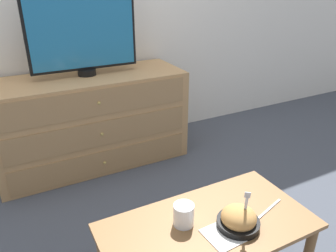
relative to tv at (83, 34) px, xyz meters
name	(u,v)px	position (x,y,z in m)	size (l,w,h in m)	color
ground_plane	(94,143)	(0.06, 0.26, -1.02)	(12.00, 12.00, 0.00)	#474C56
dresser	(92,121)	(-0.01, -0.04, -0.66)	(1.46, 0.55, 0.72)	tan
tv	(83,34)	(0.00, 0.00, 0.00)	(0.79, 0.14, 0.57)	black
coffee_table	(208,236)	(0.10, -1.52, -0.65)	(0.92, 0.48, 0.44)	olive
takeout_bowl	(238,219)	(0.20, -1.59, -0.55)	(0.18, 0.18, 0.20)	black
drink_cup	(184,216)	(0.00, -1.47, -0.54)	(0.09, 0.09, 0.10)	#9E6638
napkin	(224,235)	(0.12, -1.61, -0.58)	(0.16, 0.16, 0.00)	white
knife	(269,209)	(0.40, -1.57, -0.58)	(0.18, 0.07, 0.01)	silver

